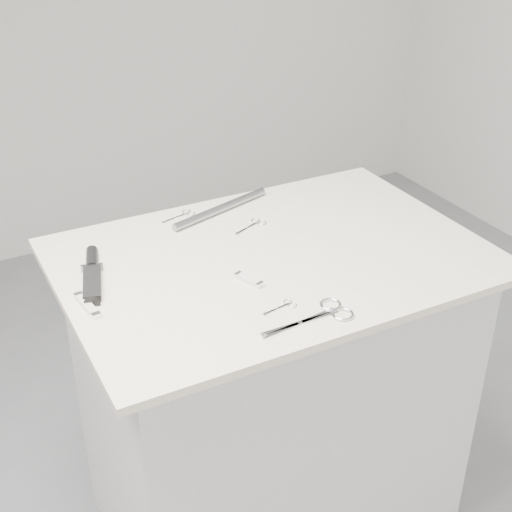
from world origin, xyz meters
name	(u,v)px	position (x,y,z in m)	size (l,w,h in m)	color
plinth	(271,406)	(0.00, 0.00, 0.45)	(0.90, 0.60, 0.90)	silver
display_board	(273,258)	(0.00, 0.00, 0.91)	(1.00, 0.70, 0.02)	beige
large_shears	(324,314)	(-0.03, -0.27, 0.92)	(0.21, 0.09, 0.01)	silver
embroidery_scissors_a	(253,225)	(0.03, 0.16, 0.92)	(0.10, 0.06, 0.00)	silver
embroidery_scissors_b	(182,215)	(-0.11, 0.30, 0.92)	(0.10, 0.05, 0.00)	silver
tiny_scissors	(283,306)	(-0.09, -0.21, 0.92)	(0.08, 0.04, 0.00)	silver
sheathed_knife	(92,272)	(-0.41, 0.11, 0.93)	(0.09, 0.22, 0.03)	black
pocket_knife_a	(87,305)	(-0.46, -0.02, 0.93)	(0.03, 0.11, 0.01)	beige
pocket_knife_b	(249,280)	(-0.11, -0.08, 0.92)	(0.04, 0.07, 0.01)	beige
metal_rail	(221,209)	(-0.01, 0.27, 0.93)	(0.02, 0.02, 0.32)	gray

